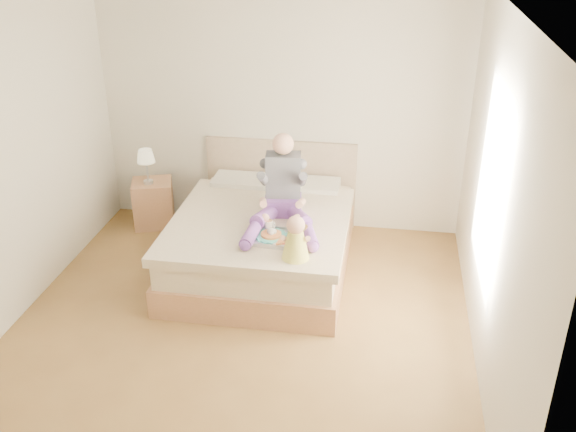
% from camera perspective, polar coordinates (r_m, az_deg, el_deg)
% --- Properties ---
extents(room, '(4.02, 4.22, 2.71)m').
position_cam_1_polar(room, '(5.04, -3.83, 4.41)').
color(room, brown).
rests_on(room, ground).
extents(bed, '(1.70, 2.18, 1.00)m').
position_cam_1_polar(bed, '(6.51, -2.12, -1.84)').
color(bed, '#976846').
rests_on(bed, ground).
extents(nightstand, '(0.54, 0.50, 0.54)m').
position_cam_1_polar(nightstand, '(7.50, -11.87, 1.12)').
color(nightstand, '#976846').
rests_on(nightstand, ground).
extents(lamp, '(0.19, 0.19, 0.40)m').
position_cam_1_polar(lamp, '(7.24, -12.52, 5.06)').
color(lamp, silver).
rests_on(lamp, nightstand).
extents(adult, '(0.70, 1.04, 0.84)m').
position_cam_1_polar(adult, '(6.12, -0.50, 1.87)').
color(adult, '#63378B').
rests_on(adult, bed).
extents(tray, '(0.50, 0.41, 0.14)m').
position_cam_1_polar(tray, '(5.82, -0.56, -1.80)').
color(tray, silver).
rests_on(tray, bed).
extents(baby, '(0.26, 0.36, 0.40)m').
position_cam_1_polar(baby, '(5.47, 0.69, -2.22)').
color(baby, '#E1DB47').
rests_on(baby, bed).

